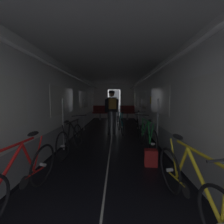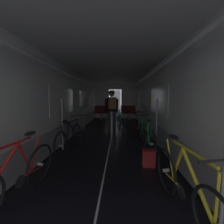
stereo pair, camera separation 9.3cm
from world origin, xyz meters
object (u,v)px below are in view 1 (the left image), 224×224
(bicycle_yellow, at_px, (189,186))
(bicycle_red, at_px, (20,178))
(person_cyclist_aisle, at_px, (112,107))
(backpack_on_floor, at_px, (151,158))
(bench_seat_far_left, at_px, (100,111))
(bicycle_white, at_px, (138,124))
(bicycle_black, at_px, (71,138))
(bicycle_green, at_px, (147,137))
(bench_seat_far_right, at_px, (127,111))
(bicycle_teal_in_aisle, at_px, (120,124))

(bicycle_yellow, xyz_separation_m, bicycle_red, (-2.12, 0.12, -0.00))
(person_cyclist_aisle, relative_size, backpack_on_floor, 5.09)
(bench_seat_far_left, height_order, bicycle_white, bench_seat_far_left)
(bicycle_red, xyz_separation_m, person_cyclist_aisle, (1.07, 4.00, 0.69))
(bicycle_yellow, distance_m, bicycle_black, 2.91)
(bicycle_white, relative_size, bicycle_red, 1.00)
(bicycle_black, bearing_deg, backpack_on_floor, -20.50)
(backpack_on_floor, bearing_deg, bicycle_white, 87.22)
(backpack_on_floor, bearing_deg, bicycle_green, 83.12)
(bicycle_green, distance_m, bicycle_red, 3.04)
(bicycle_yellow, bearing_deg, bicycle_green, 90.54)
(bench_seat_far_left, relative_size, bicycle_black, 0.58)
(bicycle_green, bearing_deg, bench_seat_far_right, 91.13)
(bicycle_teal_in_aisle, bearing_deg, bicycle_yellow, -80.95)
(bicycle_black, distance_m, person_cyclist_aisle, 2.37)
(bicycle_green, bearing_deg, bicycle_red, -133.53)
(person_cyclist_aisle, bearing_deg, bicycle_red, -105.02)
(bench_seat_far_right, height_order, bicycle_teal_in_aisle, bench_seat_far_right)
(bench_seat_far_left, bearing_deg, bicycle_black, -90.85)
(bicycle_yellow, bearing_deg, bench_seat_far_right, 90.97)
(bench_seat_far_right, bearing_deg, bicycle_black, -107.02)
(person_cyclist_aisle, bearing_deg, bicycle_yellow, -75.83)
(bicycle_black, xyz_separation_m, bicycle_red, (-0.09, -1.96, -0.00))
(bicycle_white, height_order, person_cyclist_aisle, person_cyclist_aisle)
(bench_seat_far_right, relative_size, bicycle_black, 0.58)
(bicycle_white, bearing_deg, bicycle_black, -132.81)
(bench_seat_far_left, relative_size, bicycle_yellow, 0.58)
(bench_seat_far_right, xyz_separation_m, bicycle_teal_in_aisle, (-0.56, -3.87, -0.18))
(bicycle_red, bearing_deg, bicycle_white, 62.98)
(bench_seat_far_right, xyz_separation_m, bicycle_red, (-1.98, -8.14, -0.19))
(bicycle_yellow, xyz_separation_m, person_cyclist_aisle, (-1.04, 4.13, 0.69))
(bicycle_black, xyz_separation_m, bicycle_white, (2.04, 2.20, 0.00))
(bench_seat_far_right, bearing_deg, bicycle_white, -87.94)
(bicycle_green, distance_m, bicycle_teal_in_aisle, 2.18)
(bicycle_yellow, relative_size, bicycle_black, 1.00)
(bicycle_black, relative_size, bicycle_white, 1.00)
(bicycle_yellow, bearing_deg, bench_seat_far_left, 103.20)
(bicycle_red, distance_m, bicycle_teal_in_aisle, 4.50)
(bicycle_black, distance_m, bicycle_teal_in_aisle, 2.67)
(bicycle_red, height_order, backpack_on_floor, bicycle_red)
(person_cyclist_aisle, bearing_deg, bicycle_green, -60.44)
(bench_seat_far_right, relative_size, person_cyclist_aisle, 0.57)
(bench_seat_far_right, distance_m, backpack_on_floor, 6.90)
(person_cyclist_aisle, distance_m, bicycle_teal_in_aisle, 0.81)
(bicycle_black, height_order, person_cyclist_aisle, person_cyclist_aisle)
(bicycle_black, relative_size, bicycle_teal_in_aisle, 1.00)
(bicycle_black, bearing_deg, bench_seat_far_left, 89.15)
(bench_seat_far_right, bearing_deg, bicycle_yellow, -89.03)
(bench_seat_far_left, bearing_deg, bicycle_yellow, -76.80)
(bicycle_yellow, height_order, bicycle_red, bicycle_red)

